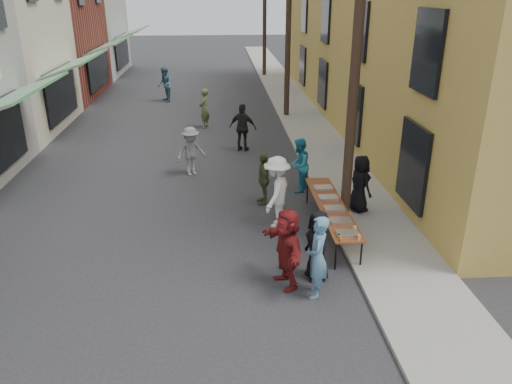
{
  "coord_description": "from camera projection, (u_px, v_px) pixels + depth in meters",
  "views": [
    {
      "loc": [
        0.98,
        -9.05,
        5.96
      ],
      "look_at": [
        1.83,
        2.19,
        1.3
      ],
      "focal_mm": 35.0,
      "sensor_mm": 36.0,
      "label": 1
    }
  ],
  "objects": [
    {
      "name": "passerby_mid",
      "position": [
        243.0,
        128.0,
        19.2
      ],
      "size": [
        1.17,
        0.83,
        1.84
      ],
      "primitive_type": "imported",
      "rotation": [
        0.0,
        0.0,
        2.74
      ],
      "color": "black",
      "rests_on": "ground"
    },
    {
      "name": "catering_tray_buns",
      "position": [
        334.0,
        209.0,
        12.51
      ],
      "size": [
        0.5,
        0.33,
        0.08
      ],
      "primitive_type": "cube",
      "color": "tan",
      "rests_on": "serving_table"
    },
    {
      "name": "guest_front_d",
      "position": [
        277.0,
        192.0,
        13.08
      ],
      "size": [
        1.17,
        1.43,
        1.93
      ],
      "primitive_type": "imported",
      "rotation": [
        0.0,
        0.0,
        -2.0
      ],
      "color": "white",
      "rests_on": "ground"
    },
    {
      "name": "guest_front_c",
      "position": [
        299.0,
        165.0,
        15.38
      ],
      "size": [
        0.94,
        1.03,
        1.7
      ],
      "primitive_type": "imported",
      "rotation": [
        0.0,
        0.0,
        -2.03
      ],
      "color": "teal",
      "rests_on": "ground"
    },
    {
      "name": "serving_table",
      "position": [
        331.0,
        207.0,
        12.81
      ],
      "size": [
        0.7,
        4.0,
        0.75
      ],
      "color": "maroon",
      "rests_on": "ground"
    },
    {
      "name": "sidewalk",
      "position": [
        300.0,
        115.0,
        24.7
      ],
      "size": [
        2.2,
        60.0,
        0.1
      ],
      "primitive_type": "cube",
      "color": "gray",
      "rests_on": "ground"
    },
    {
      "name": "building_ochre",
      "position": [
        442.0,
        9.0,
        22.32
      ],
      "size": [
        10.0,
        28.0,
        10.0
      ],
      "primitive_type": "cube",
      "color": "gold",
      "rests_on": "ground"
    },
    {
      "name": "catering_tray_buns_end",
      "position": [
        323.0,
        188.0,
        13.8
      ],
      "size": [
        0.5,
        0.33,
        0.08
      ],
      "primitive_type": "cube",
      "color": "tan",
      "rests_on": "serving_table"
    },
    {
      "name": "guest_queue_back",
      "position": [
        287.0,
        248.0,
        10.44
      ],
      "size": [
        0.97,
        1.72,
        1.77
      ],
      "primitive_type": "imported",
      "rotation": [
        0.0,
        0.0,
        -1.28
      ],
      "color": "maroon",
      "rests_on": "ground"
    },
    {
      "name": "catering_tray_foil_b",
      "position": [
        341.0,
        221.0,
        11.86
      ],
      "size": [
        0.5,
        0.33,
        0.08
      ],
      "primitive_type": "cube",
      "color": "#B2B2B7",
      "rests_on": "serving_table"
    },
    {
      "name": "guest_front_e",
      "position": [
        264.0,
        179.0,
        14.52
      ],
      "size": [
        0.39,
        0.91,
        1.54
      ],
      "primitive_type": "imported",
      "rotation": [
        0.0,
        0.0,
        -1.59
      ],
      "color": "#4C522F",
      "rests_on": "ground"
    },
    {
      "name": "condiment_jar_c",
      "position": [
        339.0,
        236.0,
        11.16
      ],
      "size": [
        0.07,
        0.07,
        0.08
      ],
      "primitive_type": "cylinder",
      "color": "#A57F26",
      "rests_on": "serving_table"
    },
    {
      "name": "catering_tray_foil_d",
      "position": [
        328.0,
        198.0,
        13.15
      ],
      "size": [
        0.5,
        0.33,
        0.08
      ],
      "primitive_type": "cube",
      "color": "#B2B2B7",
      "rests_on": "serving_table"
    },
    {
      "name": "guest_front_a",
      "position": [
        318.0,
        245.0,
        10.73
      ],
      "size": [
        0.67,
        0.88,
        1.6
      ],
      "primitive_type": "imported",
      "rotation": [
        0.0,
        0.0,
        -1.34
      ],
      "color": "black",
      "rests_on": "ground"
    },
    {
      "name": "guest_front_b",
      "position": [
        317.0,
        257.0,
        10.07
      ],
      "size": [
        0.56,
        0.73,
        1.78
      ],
      "primitive_type": "imported",
      "rotation": [
        0.0,
        0.0,
        -1.8
      ],
      "color": "#5585A5",
      "rests_on": "ground"
    },
    {
      "name": "utility_pole_mid",
      "position": [
        288.0,
        21.0,
        22.95
      ],
      "size": [
        0.26,
        0.26,
        9.0
      ],
      "primitive_type": "cylinder",
      "color": "#2D2116",
      "rests_on": "ground"
    },
    {
      "name": "utility_pole_far",
      "position": [
        265.0,
        9.0,
        34.01
      ],
      "size": [
        0.26,
        0.26,
        9.0
      ],
      "primitive_type": "cylinder",
      "color": "#2D2116",
      "rests_on": "ground"
    },
    {
      "name": "server",
      "position": [
        360.0,
        183.0,
        13.8
      ],
      "size": [
        0.76,
        0.92,
        1.62
      ],
      "primitive_type": "imported",
      "rotation": [
        0.0,
        0.0,
        1.93
      ],
      "color": "black",
      "rests_on": "sidewalk"
    },
    {
      "name": "cup_stack",
      "position": [
        359.0,
        237.0,
        11.04
      ],
      "size": [
        0.08,
        0.08,
        0.12
      ],
      "primitive_type": "cylinder",
      "color": "tan",
      "rests_on": "serving_table"
    },
    {
      "name": "catering_tray_sausage",
      "position": [
        347.0,
        233.0,
        11.26
      ],
      "size": [
        0.5,
        0.33,
        0.08
      ],
      "primitive_type": "cube",
      "color": "maroon",
      "rests_on": "serving_table"
    },
    {
      "name": "passerby_far",
      "position": [
        165.0,
        84.0,
        27.5
      ],
      "size": [
        0.95,
        1.08,
        1.89
      ],
      "primitive_type": "imported",
      "rotation": [
        0.0,
        0.0,
        5.0
      ],
      "color": "#41677F",
      "rests_on": "ground"
    },
    {
      "name": "passerby_left",
      "position": [
        191.0,
        151.0,
        16.74
      ],
      "size": [
        1.24,
        1.08,
        1.66
      ],
      "primitive_type": "imported",
      "rotation": [
        0.0,
        0.0,
        0.53
      ],
      "color": "gray",
      "rests_on": "ground"
    },
    {
      "name": "ground",
      "position": [
        178.0,
        291.0,
        10.55
      ],
      "size": [
        120.0,
        120.0,
        0.0
      ],
      "primitive_type": "plane",
      "color": "#28282B",
      "rests_on": "ground"
    },
    {
      "name": "passerby_right",
      "position": [
        204.0,
        108.0,
        22.37
      ],
      "size": [
        0.59,
        0.74,
        1.77
      ],
      "primitive_type": "imported",
      "rotation": [
        0.0,
        0.0,
        4.42
      ],
      "color": "#546037",
      "rests_on": "ground"
    },
    {
      "name": "condiment_jar_a",
      "position": [
        341.0,
        240.0,
        10.97
      ],
      "size": [
        0.07,
        0.07,
        0.08
      ],
      "primitive_type": "cylinder",
      "color": "#A57F26",
      "rests_on": "serving_table"
    },
    {
      "name": "condiment_jar_b",
      "position": [
        340.0,
        238.0,
        11.06
      ],
      "size": [
        0.07,
        0.07,
        0.08
      ],
      "primitive_type": "cylinder",
      "color": "#A57F26",
      "rests_on": "serving_table"
    },
    {
      "name": "utility_pole_near",
      "position": [
        356.0,
        52.0,
        11.9
      ],
      "size": [
        0.26,
        0.26,
        9.0
      ],
      "primitive_type": "cylinder",
      "color": "#2D2116",
      "rests_on": "ground"
    }
  ]
}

